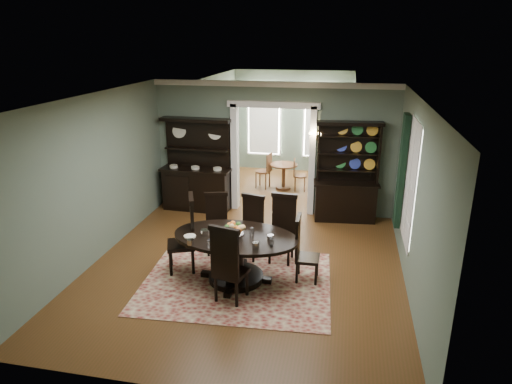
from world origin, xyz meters
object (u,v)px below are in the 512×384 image
welsh_dresser (346,185)px  parlor_table (284,173)px  sideboard (197,178)px  dining_table (236,249)px

welsh_dresser → parlor_table: 2.53m
welsh_dresser → parlor_table: (-1.66, 1.88, -0.35)m
sideboard → parlor_table: sideboard is taller
parlor_table → dining_table: bearing=-91.0°
parlor_table → sideboard: bearing=-133.5°
sideboard → welsh_dresser: size_ratio=0.98×
sideboard → welsh_dresser: bearing=2.0°
sideboard → parlor_table: bearing=48.3°
parlor_table → welsh_dresser: bearing=-48.5°
dining_table → sideboard: bearing=122.9°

